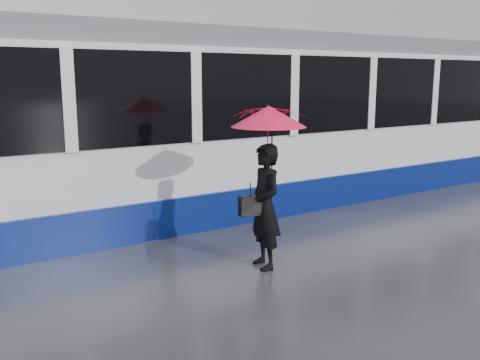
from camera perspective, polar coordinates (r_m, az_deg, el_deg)
ground at (r=7.30m, az=-7.93°, el=-9.36°), size 90.00×90.00×0.00m
rails at (r=9.51m, az=-14.62°, el=-4.74°), size 34.00×1.51×0.02m
tram at (r=10.99m, az=3.62°, el=6.30°), size 26.00×2.56×3.35m
woman at (r=7.07m, az=2.66°, el=-2.85°), size 0.52×0.68×1.67m
umbrella at (r=6.93m, az=3.06°, el=5.22°), size 1.16×1.16×1.13m
handbag at (r=6.95m, az=1.11°, el=-2.74°), size 0.32×0.19×0.44m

